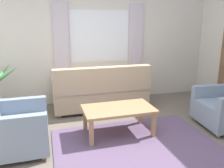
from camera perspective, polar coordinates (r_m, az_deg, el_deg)
name	(u,v)px	position (r m, az deg, el deg)	size (l,w,h in m)	color
ground_plane	(136,146)	(3.45, 6.09, -15.02)	(6.24, 6.24, 0.00)	#6B6056
wall_back	(99,43)	(5.17, -3.24, 10.16)	(5.32, 0.12, 2.60)	silver
window_with_curtains	(100,36)	(5.08, -3.04, 11.78)	(1.98, 0.07, 1.40)	white
area_rug	(136,145)	(3.45, 6.10, -14.93)	(2.34, 1.68, 0.01)	#604C6B
couch	(101,91)	(4.69, -2.85, -1.88)	(1.90, 0.82, 0.92)	tan
armchair_left	(12,127)	(3.43, -23.62, -9.78)	(0.82, 0.84, 0.88)	gray
coffee_table	(118,111)	(3.61, 1.60, -6.77)	(1.10, 0.64, 0.44)	#A87F56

